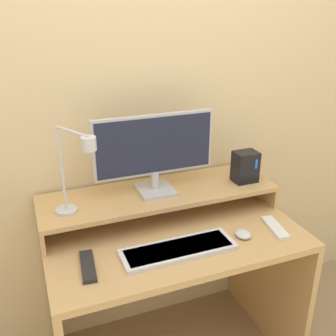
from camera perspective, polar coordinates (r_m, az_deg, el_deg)
wall_back at (r=1.89m, az=-3.58°, el=9.62°), size 6.00×0.05×2.50m
desk at (r=1.88m, az=0.58°, el=-14.99°), size 1.10×0.67×0.75m
monitor_shelf at (r=1.84m, az=-1.33°, el=-3.87°), size 1.10×0.34×0.12m
monitor at (r=1.75m, az=-1.96°, el=2.61°), size 0.56×0.17×0.37m
desk_lamp at (r=1.55m, az=-13.25°, el=-0.14°), size 0.16×0.24×0.38m
router_dock at (r=1.94m, az=11.14°, el=0.19°), size 0.11×0.09×0.15m
keyboard at (r=1.61m, az=1.50°, el=-11.70°), size 0.47×0.15×0.02m
mouse at (r=1.73m, az=10.84°, el=-9.38°), size 0.07×0.08×0.03m
remote_control at (r=1.56m, az=-11.56°, el=-13.77°), size 0.07×0.20×0.02m
remote_secondary at (r=1.82m, az=15.27°, el=-8.33°), size 0.08×0.19×0.02m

